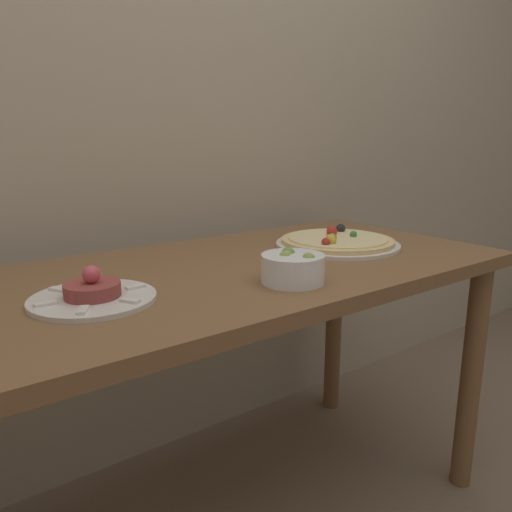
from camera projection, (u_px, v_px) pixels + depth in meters
name	position (u px, v px, depth m)	size (l,w,h in m)	color
back_wall	(145.00, 48.00, 1.46)	(8.00, 0.05, 2.60)	tan
dining_table	(237.00, 305.00, 1.26)	(1.40, 0.69, 0.74)	brown
pizza_plate	(337.00, 242.00, 1.44)	(0.36, 0.36, 0.05)	silver
tartare_plate	(93.00, 295.00, 0.96)	(0.24, 0.24, 0.07)	silver
small_bowl	(293.00, 268.00, 1.08)	(0.14, 0.14, 0.07)	white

